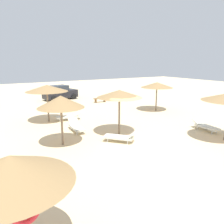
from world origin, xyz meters
The scene contains 12 objects.
ground_plane centered at (0.00, 0.00, 0.00)m, with size 80.00×80.00×0.00m, color beige.
parasol_0 centered at (-3.93, 1.88, 2.45)m, with size 2.58×2.58×2.79m.
parasol_2 centered at (-0.18, 1.80, 2.61)m, with size 2.85×2.85×2.86m.
parasol_3 centered at (-3.21, 7.18, 2.59)m, with size 3.16×3.16×2.85m.
parasol_4 centered at (6.63, 5.92, 2.42)m, with size 2.95×2.95×2.67m.
parasol_5 centered at (-7.36, -4.95, 2.34)m, with size 2.80×2.80×2.68m.
lounger_0 centered at (-2.32, 3.76, 0.32)m, with size 0.77×1.92×0.75m.
lounger_1 centered at (5.24, -0.59, 0.31)m, with size 0.82×1.97×0.62m.
lounger_2 centered at (-0.91, 0.51, 0.32)m, with size 1.72×1.83×0.76m.
lounger_3 centered at (-1.72, 6.80, 0.31)m, with size 2.00×0.98×0.62m.
bench_0 centered at (4.13, 12.44, 0.35)m, with size 1.52×0.48×0.49m.
parked_car centered at (0.85, 16.57, 0.82)m, with size 4.25×2.59×1.72m.
Camera 1 is at (-7.80, -9.93, 4.65)m, focal length 36.37 mm.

